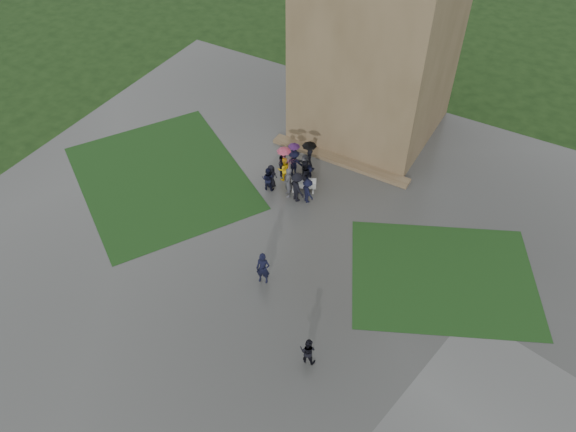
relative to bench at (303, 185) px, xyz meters
The scene contains 9 objects.
ground 7.21m from the bench, 84.98° to the right, with size 120.00×120.00×0.00m, color black.
plaza 5.23m from the bench, 83.06° to the right, with size 34.00×34.00×0.02m, color #393936.
lawn_inset_left 8.50m from the bench, 158.05° to the right, with size 11.00×9.00×0.01m, color black.
lawn_inset_right 9.39m from the bench, 13.39° to the right, with size 9.00×7.00×0.01m, color black.
tower_plinth 3.50m from the bench, 79.59° to the left, with size 9.00×0.80×0.22m, color brown.
bench is the anchor object (origin of this frame).
visitor_cluster 0.90m from the bench, 165.27° to the left, with size 3.44×3.35×2.60m.
pedestrian_mid 7.03m from the bench, 77.48° to the right, with size 0.68×0.45×1.87m, color black.
pedestrian_near 11.13m from the bench, 60.30° to the right, with size 0.72×0.41×1.48m, color black.
Camera 1 is at (10.68, -14.28, 21.69)m, focal length 35.00 mm.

